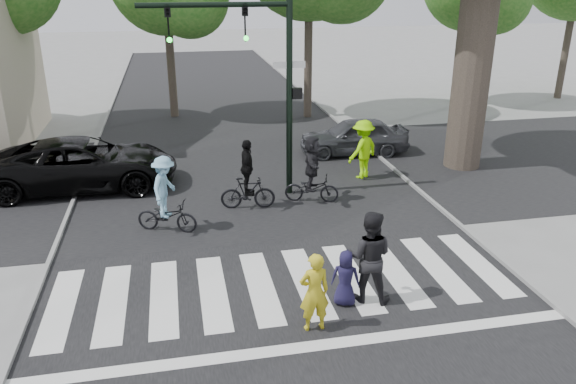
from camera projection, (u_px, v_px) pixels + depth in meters
name	position (u px, v px, depth m)	size (l,w,h in m)	color
ground	(294.00, 310.00, 10.99)	(120.00, 120.00, 0.00)	gray
road_stem	(256.00, 211.00, 15.55)	(10.00, 70.00, 0.01)	black
road_cross	(242.00, 176.00, 18.29)	(70.00, 10.00, 0.01)	black
curb_left	(64.00, 225.00, 14.59)	(0.10, 70.00, 0.10)	gray
curb_right	(426.00, 196.00, 16.49)	(0.10, 70.00, 0.10)	gray
crosswalk	(287.00, 292.00, 11.59)	(10.00, 3.85, 0.01)	silver
traffic_signal	(259.00, 62.00, 15.30)	(4.45, 0.29, 6.00)	black
pedestrian_woman	(314.00, 292.00, 10.13)	(0.57, 0.37, 1.56)	gold
pedestrian_child	(345.00, 278.00, 10.99)	(0.57, 0.37, 1.16)	#191535
pedestrian_adult	(369.00, 257.00, 11.03)	(0.93, 0.73, 1.92)	black
cyclist_left	(166.00, 200.00, 14.07)	(1.66, 1.17, 1.99)	black
cyclist_mid	(247.00, 181.00, 15.48)	(1.56, 0.96, 1.98)	black
cyclist_right	(312.00, 173.00, 15.92)	(1.63, 1.51, 1.96)	black
car_suv	(83.00, 164.00, 17.00)	(2.56, 5.54, 1.54)	black
car_grey	(354.00, 136.00, 20.31)	(1.57, 3.89, 1.33)	#393A3E
bystander_hivis	(363.00, 149.00, 17.82)	(1.22, 0.70, 1.89)	#8EED03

